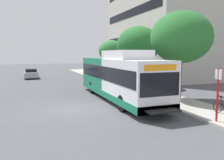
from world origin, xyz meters
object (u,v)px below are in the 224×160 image
object	(u,v)px
street_tree_far_block	(111,51)
street_tree_mid_block	(138,45)
parked_car_far_lane	(31,73)
transit_bus	(118,77)
street_tree_near_stop	(181,37)
bus_stop_sign_pole	(218,91)

from	to	relation	value
street_tree_far_block	street_tree_mid_block	bearing A→B (deg)	-90.29
street_tree_far_block	parked_car_far_lane	xyz separation A→B (m)	(-10.39, 4.67, -3.17)
transit_bus	street_tree_mid_block	xyz separation A→B (m)	(4.46, 5.46, 2.64)
transit_bus	parked_car_far_lane	bearing A→B (deg)	107.81
street_tree_near_stop	street_tree_far_block	xyz separation A→B (m)	(0.42, 15.59, -0.76)
street_tree_mid_block	street_tree_far_block	bearing A→B (deg)	89.71
street_tree_mid_block	bus_stop_sign_pole	bearing A→B (deg)	-99.95
street_tree_near_stop	street_tree_mid_block	size ratio (longest dim) A/B	1.04
street_tree_near_stop	parked_car_far_lane	distance (m)	22.92
bus_stop_sign_pole	street_tree_far_block	distance (m)	21.21
transit_bus	street_tree_near_stop	xyz separation A→B (m)	(4.09, -1.92, 2.88)
transit_bus	bus_stop_sign_pole	size ratio (longest dim) A/B	4.71
bus_stop_sign_pole	street_tree_mid_block	world-z (taller)	street_tree_mid_block
transit_bus	street_tree_near_stop	bearing A→B (deg)	-25.15
transit_bus	parked_car_far_lane	world-z (taller)	transit_bus
transit_bus	street_tree_near_stop	distance (m)	5.36
transit_bus	parked_car_far_lane	xyz separation A→B (m)	(-5.89, 18.34, -1.04)
bus_stop_sign_pole	street_tree_far_block	bearing A→B (deg)	83.79
bus_stop_sign_pole	street_tree_mid_block	xyz separation A→B (m)	(2.24, 12.77, 2.70)
street_tree_mid_block	transit_bus	bearing A→B (deg)	-129.23
transit_bus	street_tree_near_stop	size ratio (longest dim) A/B	1.94
transit_bus	street_tree_mid_block	size ratio (longest dim) A/B	2.01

